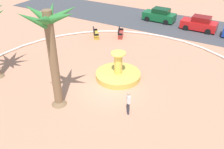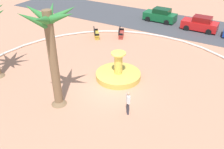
# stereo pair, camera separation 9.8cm
# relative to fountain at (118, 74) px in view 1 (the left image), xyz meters

# --- Properties ---
(ground_plane) EXTENTS (80.00, 80.00, 0.00)m
(ground_plane) POSITION_rel_fountain_xyz_m (0.23, -1.81, -0.32)
(ground_plane) COLOR tan
(plaza_curb) EXTENTS (23.40, 23.40, 0.20)m
(plaza_curb) POSITION_rel_fountain_xyz_m (0.23, -1.81, -0.22)
(plaza_curb) COLOR silver
(plaza_curb) RESTS_ON ground
(street_asphalt) EXTENTS (48.00, 8.00, 0.03)m
(street_asphalt) POSITION_rel_fountain_xyz_m (0.23, 14.29, -0.30)
(street_asphalt) COLOR #424247
(street_asphalt) RESTS_ON ground
(fountain) EXTENTS (3.59, 3.59, 2.23)m
(fountain) POSITION_rel_fountain_xyz_m (0.00, 0.00, 0.00)
(fountain) COLOR gold
(fountain) RESTS_ON ground
(palm_tree_by_curb) EXTENTS (3.65, 3.43, 6.80)m
(palm_tree_by_curb) POSITION_rel_fountain_xyz_m (-1.87, -5.02, 4.33)
(palm_tree_by_curb) COLOR brown
(palm_tree_by_curb) RESTS_ON ground
(bench_north) EXTENTS (1.39, 1.56, 1.00)m
(bench_north) POSITION_rel_fountain_xyz_m (-6.07, 6.09, 0.03)
(bench_north) COLOR gold
(bench_north) RESTS_ON ground
(bench_southeast) EXTENTS (1.09, 1.67, 1.00)m
(bench_southeast) POSITION_rel_fountain_xyz_m (-3.80, 7.54, 0.03)
(bench_southeast) COLOR #B73D33
(bench_southeast) RESTS_ON ground
(person_pedestrian_stroll) EXTENTS (0.36, 0.44, 1.69)m
(person_pedestrian_stroll) POSITION_rel_fountain_xyz_m (2.68, -3.57, 0.63)
(person_pedestrian_stroll) COLOR #33333D
(person_pedestrian_stroll) RESTS_ON ground
(parked_car_leftmost) EXTENTS (4.04, 1.99, 1.67)m
(parked_car_leftmost) POSITION_rel_fountain_xyz_m (-1.98, 14.53, 0.46)
(parked_car_leftmost) COLOR #145B2D
(parked_car_leftmost) RESTS_ON ground
(parked_car_second) EXTENTS (4.00, 1.92, 1.67)m
(parked_car_second) POSITION_rel_fountain_xyz_m (3.10, 13.84, 0.46)
(parked_car_second) COLOR red
(parked_car_second) RESTS_ON ground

